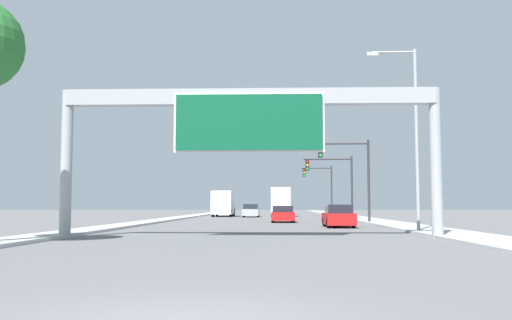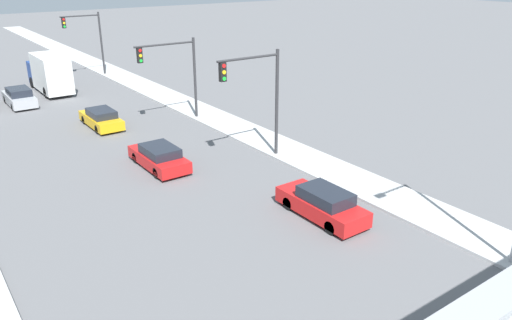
% 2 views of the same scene
% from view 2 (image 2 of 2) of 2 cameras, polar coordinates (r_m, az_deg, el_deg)
% --- Properties ---
extents(sidewalk_right, '(3.00, 120.00, 0.15)m').
position_cam_2_polar(sidewalk_right, '(49.99, -12.64, 8.18)').
color(sidewalk_right, '#B2B2B2').
rests_on(sidewalk_right, ground).
extents(car_mid_right, '(1.88, 4.73, 1.51)m').
position_cam_2_polar(car_mid_right, '(46.70, -25.43, 6.49)').
color(car_mid_right, '#A5A8AD').
rests_on(car_mid_right, ground).
extents(car_mid_center, '(1.81, 4.65, 1.35)m').
position_cam_2_polar(car_mid_center, '(38.23, -17.27, 4.55)').
color(car_mid_center, gold).
rests_on(car_mid_center, ground).
extents(car_far_center, '(1.89, 4.70, 1.36)m').
position_cam_2_polar(car_far_center, '(29.68, -11.01, 0.34)').
color(car_far_center, red).
rests_on(car_far_center, ground).
extents(car_near_right, '(1.79, 4.76, 1.47)m').
position_cam_2_polar(car_near_right, '(23.66, 7.59, -4.97)').
color(car_near_right, red).
rests_on(car_near_right, ground).
extents(truck_box_secondary, '(2.31, 7.53, 3.51)m').
position_cam_2_polar(truck_box_secondary, '(50.41, -22.53, 9.16)').
color(truck_box_secondary, navy).
rests_on(truck_box_secondary, ground).
extents(traffic_light_near_intersection, '(4.21, 0.32, 6.58)m').
position_cam_2_polar(traffic_light_near_intersection, '(29.16, 0.43, 8.10)').
color(traffic_light_near_intersection, '#2D2D30').
rests_on(traffic_light_near_intersection, ground).
extents(traffic_light_mid_block, '(4.73, 0.32, 6.14)m').
position_cam_2_polar(traffic_light_mid_block, '(37.45, -9.11, 10.49)').
color(traffic_light_mid_block, '#2D2D30').
rests_on(traffic_light_mid_block, ground).
extents(traffic_light_far_intersection, '(4.01, 0.32, 6.55)m').
position_cam_2_polar(traffic_light_far_intersection, '(55.90, -18.55, 13.46)').
color(traffic_light_far_intersection, '#2D2D30').
rests_on(traffic_light_far_intersection, ground).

